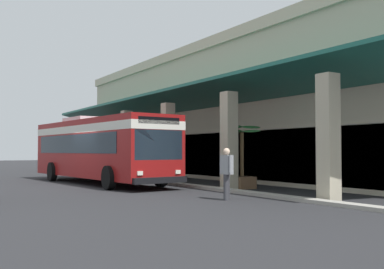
% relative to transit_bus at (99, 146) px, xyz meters
% --- Properties ---
extents(ground, '(120.00, 120.00, 0.00)m').
position_rel_transit_bus_xyz_m(ground, '(1.25, 7.09, -1.85)').
color(ground, '#262628').
extents(curb_strip, '(37.91, 0.50, 0.12)m').
position_rel_transit_bus_xyz_m(curb_strip, '(-1.59, 2.67, -1.79)').
color(curb_strip, '#9E998E').
rests_on(curb_strip, ground).
extents(plaza_building, '(31.89, 15.58, 8.02)m').
position_rel_transit_bus_xyz_m(plaza_building, '(-1.59, 12.30, 2.16)').
color(plaza_building, '#B2A88E').
rests_on(plaza_building, ground).
extents(transit_bus, '(11.38, 3.45, 3.34)m').
position_rel_transit_bus_xyz_m(transit_bus, '(0.00, 0.00, 0.00)').
color(transit_bus, maroon).
rests_on(transit_bus, ground).
extents(pedestrian, '(0.67, 0.34, 1.70)m').
position_rel_transit_bus_xyz_m(pedestrian, '(9.48, 0.86, -0.89)').
color(pedestrian, '#38383D').
rests_on(pedestrian, ground).
extents(potted_palm, '(1.97, 1.75, 2.72)m').
position_rel_transit_bus_xyz_m(potted_palm, '(6.24, 4.06, -1.16)').
color(potted_palm, brown).
rests_on(potted_palm, ground).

